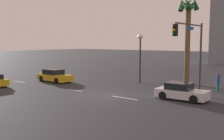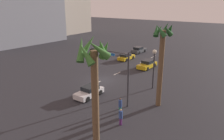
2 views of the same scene
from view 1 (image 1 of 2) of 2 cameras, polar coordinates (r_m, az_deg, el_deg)
The scene contains 10 objects.
ground_plane at distance 22.53m, azimuth -0.73°, elevation -5.54°, with size 220.00×220.00×0.00m, color #28282D.
lane_stripe_1 at distance 31.91m, azimuth -19.33°, elevation -2.43°, with size 2.07×0.14×0.01m, color silver.
lane_stripe_2 at distance 25.14m, azimuth -8.04°, elevation -4.36°, with size 1.90×0.14×0.01m, color silver.
lane_stripe_3 at distance 21.58m, azimuth 2.76°, elevation -6.05°, with size 2.46×0.14×0.01m, color silver.
car_2 at distance 31.01m, azimuth -12.30°, elevation -1.26°, with size 4.47×2.07×1.41m.
car_3 at distance 21.60m, azimuth 14.71°, elevation -4.58°, with size 4.02×1.88×1.33m.
traffic_signal at distance 24.64m, azimuth 17.02°, elevation 5.28°, with size 0.55×5.70×6.29m.
streetlamp at distance 29.16m, azimuth 6.12°, elevation 4.71°, with size 0.56×0.56×5.41m.
pedestrian_1 at distance 26.29m, azimuth 21.94°, elevation -2.36°, with size 0.46×0.46×1.69m.
palm_tree_0 at distance 29.78m, azimuth 16.05°, elevation 9.39°, with size 2.18×2.37×9.39m.
Camera 1 is at (13.48, -17.47, 4.54)m, focal length 42.31 mm.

